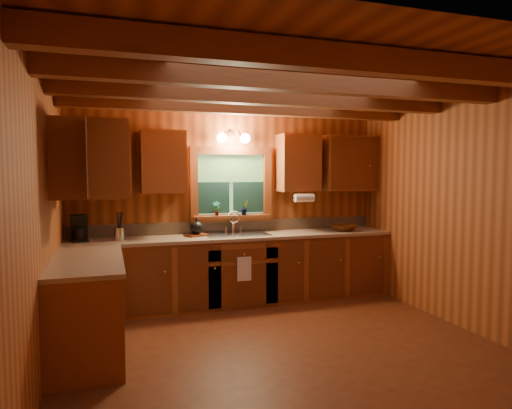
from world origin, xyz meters
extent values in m
plane|color=#572A15|center=(0.00, 0.00, 0.00)|extent=(4.20, 4.20, 0.00)
plane|color=brown|center=(0.00, 0.00, 2.60)|extent=(4.20, 4.20, 0.00)
plane|color=brown|center=(0.00, 1.90, 1.30)|extent=(4.20, 0.00, 4.20)
plane|color=brown|center=(0.00, -1.90, 1.30)|extent=(4.20, 0.00, 4.20)
plane|color=brown|center=(-2.10, 0.00, 1.30)|extent=(0.00, 3.80, 3.80)
plane|color=brown|center=(2.10, 0.00, 1.30)|extent=(0.00, 3.80, 3.80)
cube|color=brown|center=(0.00, -1.20, 2.49)|extent=(4.20, 0.14, 0.18)
cube|color=brown|center=(0.00, -0.40, 2.49)|extent=(4.20, 0.14, 0.18)
cube|color=brown|center=(0.00, 0.40, 2.49)|extent=(4.20, 0.14, 0.18)
cube|color=brown|center=(0.00, 1.20, 2.49)|extent=(4.20, 0.14, 0.18)
cube|color=brown|center=(0.00, 1.59, 0.43)|extent=(4.20, 0.62, 0.86)
cube|color=brown|center=(-1.79, 0.48, 0.43)|extent=(0.62, 1.60, 0.86)
cube|color=#9E876D|center=(0.00, 1.59, 0.88)|extent=(4.20, 0.66, 0.04)
cube|color=#9E876D|center=(-1.78, 0.48, 0.88)|extent=(0.64, 1.60, 0.04)
cube|color=gray|center=(0.00, 1.89, 0.98)|extent=(4.20, 0.02, 0.16)
cube|color=white|center=(-1.47, 0.68, 0.43)|extent=(0.02, 0.60, 0.80)
cube|color=brown|center=(-1.70, 1.73, 1.84)|extent=(0.78, 0.34, 0.78)
cube|color=brown|center=(-0.92, 1.73, 1.84)|extent=(0.55, 0.34, 0.78)
cube|color=brown|center=(0.92, 1.73, 1.84)|extent=(0.55, 0.34, 0.78)
cube|color=brown|center=(1.70, 1.73, 1.84)|extent=(0.78, 0.34, 0.78)
cube|color=brown|center=(-1.93, 0.68, 1.84)|extent=(0.34, 1.10, 0.78)
cube|color=brown|center=(0.00, 1.86, 2.00)|extent=(1.12, 0.08, 0.10)
cube|color=brown|center=(0.00, 1.86, 1.10)|extent=(1.12, 0.08, 0.10)
cube|color=brown|center=(-0.51, 1.86, 1.55)|extent=(0.10, 0.08, 0.80)
cube|color=brown|center=(0.51, 1.86, 1.55)|extent=(0.10, 0.08, 0.80)
cube|color=#3F7833|center=(0.00, 1.90, 1.55)|extent=(0.92, 0.01, 0.80)
cube|color=#123434|center=(-0.24, 1.87, 1.37)|extent=(0.42, 0.02, 0.42)
cube|color=#123434|center=(0.24, 1.87, 1.37)|extent=(0.42, 0.02, 0.42)
cylinder|color=black|center=(0.00, 1.87, 1.57)|extent=(0.92, 0.01, 0.01)
cube|color=brown|center=(0.00, 1.82, 1.12)|extent=(1.06, 0.14, 0.04)
cylinder|color=black|center=(0.00, 1.86, 2.23)|extent=(0.08, 0.03, 0.08)
cylinder|color=black|center=(-0.10, 1.80, 2.23)|extent=(0.09, 0.17, 0.08)
cylinder|color=black|center=(0.10, 1.80, 2.23)|extent=(0.09, 0.17, 0.08)
sphere|color=#FFE0A5|center=(-0.16, 1.74, 2.16)|extent=(0.13, 0.13, 0.13)
sphere|color=#FFE0A5|center=(0.16, 1.74, 2.16)|extent=(0.13, 0.13, 0.13)
cylinder|color=white|center=(0.92, 1.53, 1.37)|extent=(0.27, 0.11, 0.11)
cube|color=white|center=(0.00, 1.26, 0.52)|extent=(0.18, 0.01, 0.30)
cube|color=silver|center=(0.00, 1.60, 0.91)|extent=(0.82, 0.48, 0.02)
cube|color=#262628|center=(-0.19, 1.60, 0.84)|extent=(0.34, 0.40, 0.14)
cube|color=#262628|center=(0.19, 1.60, 0.84)|extent=(0.34, 0.40, 0.14)
cylinder|color=silver|center=(0.00, 1.78, 1.01)|extent=(0.04, 0.04, 0.22)
torus|color=silver|center=(0.00, 1.72, 1.12)|extent=(0.16, 0.02, 0.16)
cube|color=black|center=(-1.91, 1.64, 0.91)|extent=(0.18, 0.22, 0.03)
cube|color=black|center=(-1.91, 1.70, 1.07)|extent=(0.18, 0.08, 0.29)
cube|color=black|center=(-1.91, 1.62, 1.19)|extent=(0.18, 0.20, 0.04)
cylinder|color=black|center=(-1.91, 1.61, 1.00)|extent=(0.11, 0.11, 0.13)
cylinder|color=silver|center=(-1.47, 1.60, 0.97)|extent=(0.12, 0.12, 0.15)
cylinder|color=black|center=(-1.48, 1.59, 1.13)|extent=(0.03, 0.04, 0.22)
cylinder|color=black|center=(-1.47, 1.60, 1.13)|extent=(0.01, 0.01, 0.22)
cylinder|color=black|center=(-1.45, 1.61, 1.13)|extent=(0.03, 0.04, 0.22)
cylinder|color=black|center=(-1.44, 1.62, 1.13)|extent=(0.04, 0.06, 0.22)
cube|color=#5C2A13|center=(-0.52, 1.65, 0.91)|extent=(0.32, 0.28, 0.02)
sphere|color=black|center=(-0.52, 1.65, 1.01)|extent=(0.17, 0.17, 0.17)
cylinder|color=black|center=(-0.52, 1.65, 1.11)|extent=(0.03, 0.03, 0.04)
imported|color=#48230C|center=(1.52, 1.53, 0.94)|extent=(0.41, 0.41, 0.08)
imported|color=#5C2A13|center=(-0.22, 1.81, 1.24)|extent=(0.11, 0.09, 0.19)
imported|color=#5C2A13|center=(0.16, 1.78, 1.24)|extent=(0.13, 0.12, 0.20)
camera|label=1|loc=(-1.59, -4.03, 1.71)|focal=31.79mm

